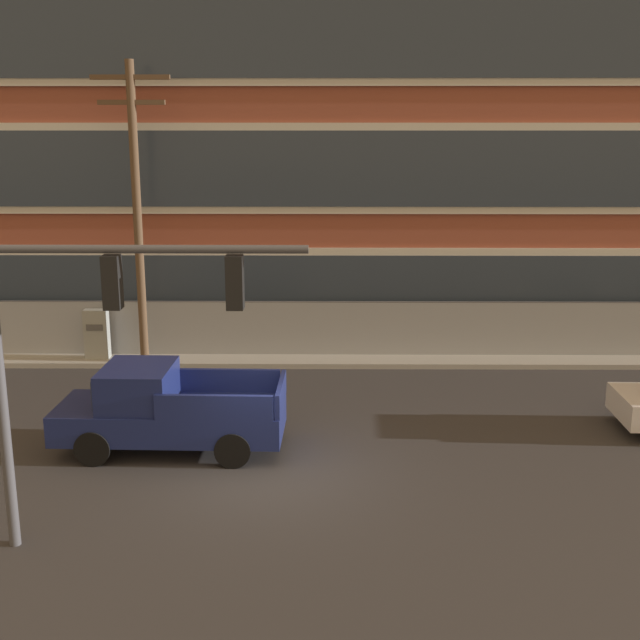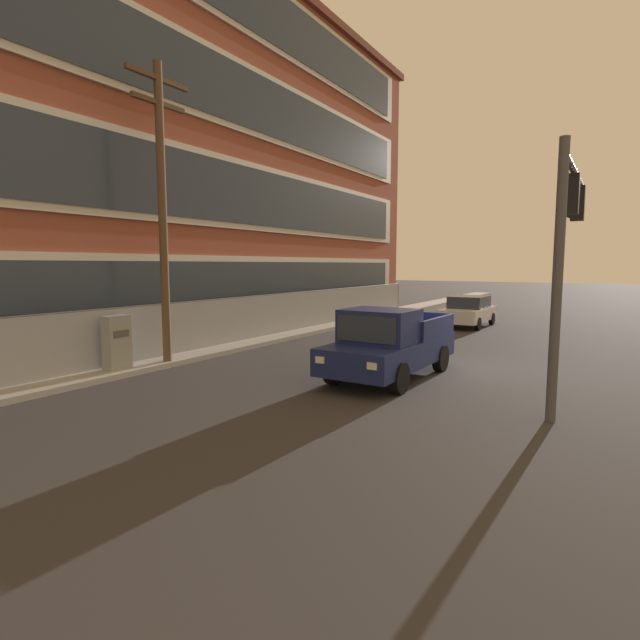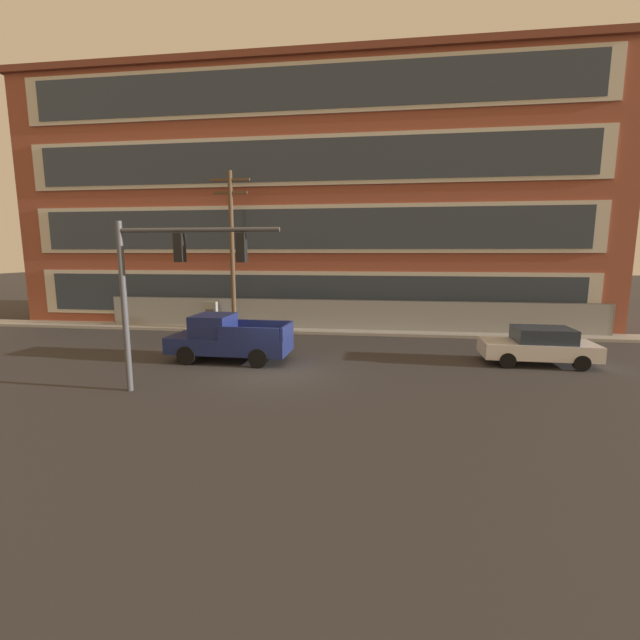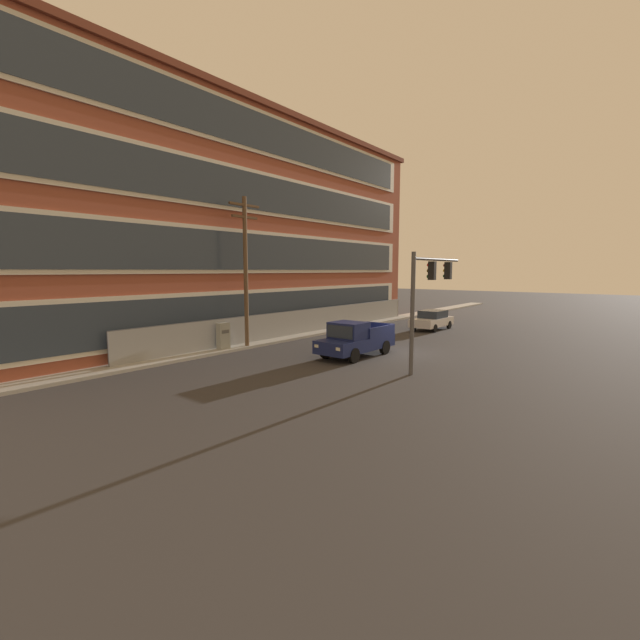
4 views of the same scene
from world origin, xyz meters
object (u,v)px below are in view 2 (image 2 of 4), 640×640
Objects in this scene: traffic_signal_mast at (568,227)px; pickup_truck_navy at (389,345)px; utility_pole_near_corner at (162,203)px; electrical_cabinet at (117,345)px; sedan_white at (468,311)px.

pickup_truck_navy is at bearing 86.07° from traffic_signal_mast.
utility_pole_near_corner is 5.34× the size of electrical_cabinet.
utility_pole_near_corner reaches higher than pickup_truck_navy.
electrical_cabinet is (-3.25, 11.36, -3.14)m from traffic_signal_mast.
utility_pole_near_corner is (-15.07, 5.48, 4.23)m from sedan_white.
traffic_signal_mast is 1.25× the size of sedan_white.
electrical_cabinet is at bearing 105.95° from traffic_signal_mast.
traffic_signal_mast reaches higher than sedan_white.
sedan_white is at bearing 22.49° from traffic_signal_mast.
sedan_white is at bearing -19.29° from electrical_cabinet.
utility_pole_near_corner reaches higher than sedan_white.
utility_pole_near_corner is (-1.99, 6.66, 4.08)m from pickup_truck_navy.
sedan_white is 17.62m from electrical_cabinet.
utility_pole_near_corner reaches higher than electrical_cabinet.
traffic_signal_mast reaches higher than pickup_truck_navy.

